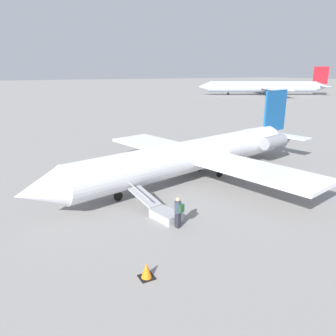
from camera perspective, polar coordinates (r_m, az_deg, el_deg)
name	(u,v)px	position (r m, az deg, el deg)	size (l,w,h in m)	color
ground_plane	(191,179)	(25.64, 4.07, -1.95)	(600.00, 600.00, 0.00)	gray
airplane_main	(199,154)	(25.70, 5.51, 2.49)	(26.28, 20.13, 6.37)	silver
airplane_far_right	(265,87)	(120.56, 16.56, 13.42)	(41.38, 32.80, 9.46)	silver
boarding_stairs	(161,211)	(19.02, -1.16, -7.54)	(1.95, 4.14, 1.62)	#99999E
passenger	(178,210)	(17.55, 1.80, -7.41)	(0.40, 0.56, 1.74)	#23232D
traffic_cone_near_stairs	(146,271)	(14.00, -3.77, -17.46)	(0.61, 0.61, 0.67)	black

